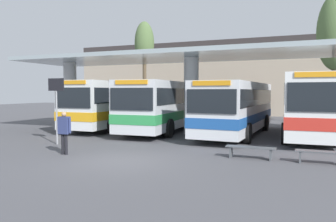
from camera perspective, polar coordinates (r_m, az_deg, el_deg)
ground_plane at (r=12.37m, az=-7.98°, el=-8.57°), size 100.00×100.00×0.00m
townhouse_backdrop at (r=36.17m, az=12.46°, el=6.82°), size 40.00×0.58×8.20m
station_canopy at (r=19.70m, az=4.08°, el=7.87°), size 22.78×5.95×4.81m
transit_bus_left_bay at (r=23.66m, az=-8.41°, el=1.52°), size 2.96×10.76×3.22m
transit_bus_center_bay at (r=21.75m, az=0.03°, el=1.34°), size 3.19×11.36×3.18m
transit_bus_right_bay at (r=19.79m, az=11.93°, el=0.92°), size 3.13×10.43×3.08m
transit_bus_far_right_bay at (r=19.83m, az=23.41°, el=1.20°), size 2.94×10.18×3.41m
waiting_bench_near_pillar at (r=12.84m, az=25.25°, el=-6.85°), size 1.79×0.44×0.46m
waiting_bench_mid_platform at (r=12.93m, az=14.17°, el=-6.55°), size 1.86×0.44×0.46m
info_sign_platform at (r=16.67m, az=-18.88°, el=2.22°), size 0.90×0.09×3.20m
pedestrian_waiting at (r=13.93m, az=-17.63°, el=-2.92°), size 0.64×0.27×1.74m
poplar_tree_behind_left at (r=28.73m, az=27.08°, el=12.03°), size 2.65×2.65×10.04m
poplar_tree_behind_right at (r=32.80m, az=-4.13°, el=11.32°), size 1.92×1.92×9.42m
parked_car_street at (r=32.68m, az=7.87°, el=0.63°), size 4.62×2.24×2.11m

